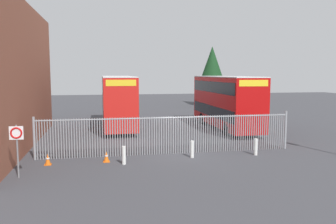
{
  "coord_description": "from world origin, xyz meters",
  "views": [
    {
      "loc": [
        -4.59,
        -19.56,
        4.67
      ],
      "look_at": [
        0.0,
        4.0,
        2.0
      ],
      "focal_mm": 37.29,
      "sensor_mm": 36.0,
      "label": 1
    }
  ],
  "objects": [
    {
      "name": "traffic_cone_mid_forecourt",
      "position": [
        -7.3,
        -1.26,
        0.29
      ],
      "size": [
        0.34,
        0.34,
        0.59
      ],
      "color": "orange",
      "rests_on": "ground"
    },
    {
      "name": "traffic_cone_by_gate",
      "position": [
        -4.34,
        -1.22,
        0.29
      ],
      "size": [
        0.34,
        0.34,
        0.59
      ],
      "color": "orange",
      "rests_on": "ground"
    },
    {
      "name": "bollard_near_right",
      "position": [
        4.1,
        -1.28,
        0.47
      ],
      "size": [
        0.2,
        0.2,
        0.95
      ],
      "primitive_type": "cylinder",
      "color": "silver",
      "rests_on": "ground"
    },
    {
      "name": "palisade_fence",
      "position": [
        -0.75,
        0.0,
        1.18
      ],
      "size": [
        14.93,
        0.14,
        2.35
      ],
      "color": "gray",
      "rests_on": "ground"
    },
    {
      "name": "bollard_center_front",
      "position": [
        0.36,
        -1.18,
        0.47
      ],
      "size": [
        0.2,
        0.2,
        0.95
      ],
      "primitive_type": "cylinder",
      "color": "silver",
      "rests_on": "ground"
    },
    {
      "name": "double_decker_bus_near_gate",
      "position": [
        5.76,
        8.22,
        2.42
      ],
      "size": [
        2.54,
        10.81,
        4.42
      ],
      "color": "#B70C0C",
      "rests_on": "ground"
    },
    {
      "name": "tree_tall_back",
      "position": [
        11.43,
        29.21,
        5.37
      ],
      "size": [
        4.43,
        4.43,
        8.54
      ],
      "color": "#4C3823",
      "rests_on": "ground"
    },
    {
      "name": "double_decker_bus_behind_fence_left",
      "position": [
        -3.13,
        10.58,
        2.42
      ],
      "size": [
        2.54,
        10.81,
        4.42
      ],
      "color": "red",
      "rests_on": "ground"
    },
    {
      "name": "ground_plane",
      "position": [
        0.0,
        8.0,
        0.0
      ],
      "size": [
        100.0,
        100.0,
        0.0
      ],
      "primitive_type": "plane",
      "color": "#3D3D42"
    },
    {
      "name": "speed_limit_sign_post",
      "position": [
        -8.27,
        -3.36,
        1.78
      ],
      "size": [
        0.6,
        0.14,
        2.4
      ],
      "color": "slate",
      "rests_on": "ground"
    },
    {
      "name": "bollard_near_left",
      "position": [
        -3.46,
        -1.88,
        0.47
      ],
      "size": [
        0.2,
        0.2,
        0.95
      ],
      "primitive_type": "cylinder",
      "color": "silver",
      "rests_on": "ground"
    }
  ]
}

